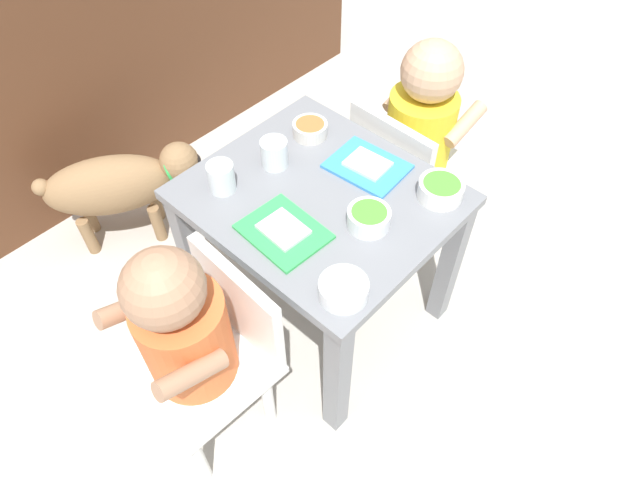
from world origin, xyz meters
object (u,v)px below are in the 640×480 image
Objects in this scene: water_cup_left at (273,156)px; seated_child_right at (419,127)px; water_cup_right at (222,179)px; cereal_bowl_right_side at (441,189)px; dog at (119,184)px; seated_child_left at (189,331)px; veggie_bowl_far at (343,289)px; dining_table at (320,220)px; food_tray_left at (284,231)px; food_tray_right at (367,166)px; veggie_bowl_near at (310,129)px; cereal_bowl_left_side at (369,218)px.

seated_child_right is at bearing -17.19° from water_cup_left.
cereal_bowl_right_side is (0.31, -0.38, -0.01)m from water_cup_right.
seated_child_right is 0.88m from dog.
seated_child_left reaches higher than veggie_bowl_far.
dining_table is at bearing -88.46° from water_cup_left.
seated_child_left is 6.59× the size of veggie_bowl_far.
seated_child_right reaches higher than food_tray_left.
veggie_bowl_near is at bearing 91.15° from food_tray_right.
veggie_bowl_far is (-0.17, -0.22, 0.11)m from dining_table.
seated_child_right is at bearing 20.76° from cereal_bowl_left_side.
water_cup_left is at bearing 91.54° from dining_table.
seated_child_left is at bearing 163.31° from cereal_bowl_right_side.
water_cup_left reaches higher than dog.
veggie_bowl_near is (0.27, -0.01, -0.01)m from water_cup_right.
seated_child_left is 0.32m from veggie_bowl_far.
food_tray_right reaches higher than dining_table.
food_tray_right is at bearing 32.26° from veggie_bowl_far.
seated_child_left is at bearing -176.24° from dining_table.
water_cup_right reaches higher than veggie_bowl_far.
water_cup_right is 0.75× the size of cereal_bowl_left_side.
seated_child_right reaches higher than food_tray_right.
dining_table reaches higher than dog.
seated_child_right reaches higher than cereal_bowl_left_side.
dining_table is at bearing -73.64° from dog.
cereal_bowl_left_side is (0.41, -0.11, 0.09)m from seated_child_left.
seated_child_left is 3.51× the size of food_tray_left.
water_cup_right is (0.27, 0.20, 0.09)m from seated_child_left.
dining_table is 0.41m from seated_child_right.
food_tray_right is at bearing -49.58° from water_cup_left.
food_tray_right is at bearing 0.00° from food_tray_left.
dining_table is 3.06× the size of food_tray_right.
veggie_bowl_near is at bearing 49.45° from dining_table.
dog is 0.71m from food_tray_left.
water_cup_right is 0.49m from cereal_bowl_right_side.
seated_child_right is 1.48× the size of dog.
cereal_bowl_right_side is at bearing -83.74° from veggie_bowl_near.
seated_child_left is at bearing -157.14° from water_cup_left.
food_tray_left is at bearing -146.50° from veggie_bowl_near.
cereal_bowl_left_side reaches higher than food_tray_left.
veggie_bowl_far is 1.05× the size of cereal_bowl_left_side.
cereal_bowl_right_side and cereal_bowl_left_side have the same top height.
veggie_bowl_far is (0.01, -0.86, 0.27)m from dog.
dining_table is 0.17m from food_tray_right.
food_tray_left is at bearing 139.87° from cereal_bowl_left_side.
dog is 5.07× the size of veggie_bowl_near.
food_tray_left is (-0.14, -0.02, 0.09)m from dining_table.
seated_child_right is at bearing 2.23° from dining_table.
water_cup_right is 0.34m from cereal_bowl_left_side.
veggie_bowl_near is 0.33m from cereal_bowl_left_side.
veggie_bowl_far is at bearing -95.29° from water_cup_right.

